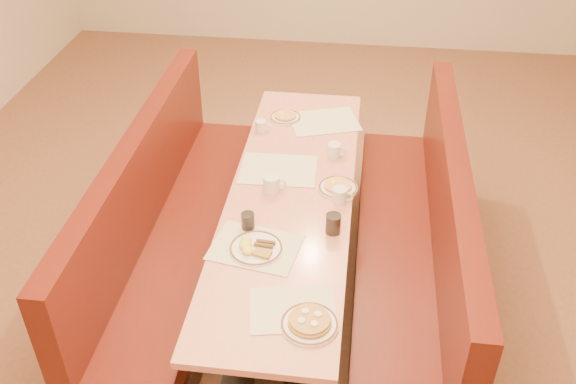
# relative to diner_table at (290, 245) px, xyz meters

# --- Properties ---
(ground) EXTENTS (8.00, 8.00, 0.00)m
(ground) POSITION_rel_diner_table_xyz_m (0.00, 0.00, -0.37)
(ground) COLOR #9E6647
(ground) RESTS_ON ground
(diner_table) EXTENTS (0.70, 2.50, 0.75)m
(diner_table) POSITION_rel_diner_table_xyz_m (0.00, 0.00, 0.00)
(diner_table) COLOR black
(diner_table) RESTS_ON ground
(booth_left) EXTENTS (0.55, 2.50, 1.05)m
(booth_left) POSITION_rel_diner_table_xyz_m (-0.73, 0.00, -0.01)
(booth_left) COLOR #4C3326
(booth_left) RESTS_ON ground
(booth_right) EXTENTS (0.55, 2.50, 1.05)m
(booth_right) POSITION_rel_diner_table_xyz_m (0.73, 0.00, -0.01)
(booth_right) COLOR #4C3326
(booth_right) RESTS_ON ground
(placemat_near_left) EXTENTS (0.49, 0.40, 0.00)m
(placemat_near_left) POSITION_rel_diner_table_xyz_m (-0.12, -0.48, 0.38)
(placemat_near_left) COLOR beige
(placemat_near_left) RESTS_ON diner_table
(placemat_near_right) EXTENTS (0.44, 0.36, 0.00)m
(placemat_near_right) POSITION_rel_diner_table_xyz_m (0.12, -0.88, 0.38)
(placemat_near_right) COLOR beige
(placemat_near_right) RESTS_ON diner_table
(placemat_far_left) EXTENTS (0.46, 0.35, 0.00)m
(placemat_far_left) POSITION_rel_diner_table_xyz_m (-0.10, 0.24, 0.38)
(placemat_far_left) COLOR beige
(placemat_far_left) RESTS_ON diner_table
(placemat_far_right) EXTENTS (0.53, 0.46, 0.00)m
(placemat_far_right) POSITION_rel_diner_table_xyz_m (0.12, 0.85, 0.38)
(placemat_far_right) COLOR beige
(placemat_far_right) RESTS_ON diner_table
(pancake_plate) EXTENTS (0.26, 0.26, 0.06)m
(pancake_plate) POSITION_rel_diner_table_xyz_m (0.21, -0.97, 0.40)
(pancake_plate) COLOR silver
(pancake_plate) RESTS_ON diner_table
(eggs_plate) EXTENTS (0.27, 0.27, 0.06)m
(eggs_plate) POSITION_rel_diner_table_xyz_m (-0.12, -0.50, 0.39)
(eggs_plate) COLOR silver
(eggs_plate) RESTS_ON diner_table
(extra_plate_mid) EXTENTS (0.23, 0.23, 0.05)m
(extra_plate_mid) POSITION_rel_diner_table_xyz_m (0.26, 0.08, 0.39)
(extra_plate_mid) COLOR silver
(extra_plate_mid) RESTS_ON diner_table
(extra_plate_far) EXTENTS (0.21, 0.21, 0.04)m
(extra_plate_far) POSITION_rel_diner_table_xyz_m (-0.14, 0.86, 0.39)
(extra_plate_far) COLOR silver
(extra_plate_far) RESTS_ON diner_table
(coffee_mug_a) EXTENTS (0.12, 0.08, 0.09)m
(coffee_mug_a) POSITION_rel_diner_table_xyz_m (0.28, -0.04, 0.42)
(coffee_mug_a) COLOR silver
(coffee_mug_a) RESTS_ON diner_table
(coffee_mug_b) EXTENTS (0.13, 0.10, 0.10)m
(coffee_mug_b) POSITION_rel_diner_table_xyz_m (-0.11, 0.01, 0.43)
(coffee_mug_b) COLOR silver
(coffee_mug_b) RESTS_ON diner_table
(coffee_mug_c) EXTENTS (0.12, 0.08, 0.09)m
(coffee_mug_c) POSITION_rel_diner_table_xyz_m (0.22, 0.43, 0.42)
(coffee_mug_c) COLOR silver
(coffee_mug_c) RESTS_ON diner_table
(coffee_mug_d) EXTENTS (0.10, 0.07, 0.08)m
(coffee_mug_d) POSITION_rel_diner_table_xyz_m (-0.28, 0.67, 0.42)
(coffee_mug_d) COLOR silver
(coffee_mug_d) RESTS_ON diner_table
(soda_tumbler_near) EXTENTS (0.07, 0.07, 0.10)m
(soda_tumbler_near) POSITION_rel_diner_table_xyz_m (-0.18, -0.33, 0.42)
(soda_tumbler_near) COLOR black
(soda_tumbler_near) RESTS_ON diner_table
(soda_tumbler_mid) EXTENTS (0.08, 0.08, 0.11)m
(soda_tumbler_mid) POSITION_rel_diner_table_xyz_m (0.26, -0.30, 0.43)
(soda_tumbler_mid) COLOR black
(soda_tumbler_mid) RESTS_ON diner_table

